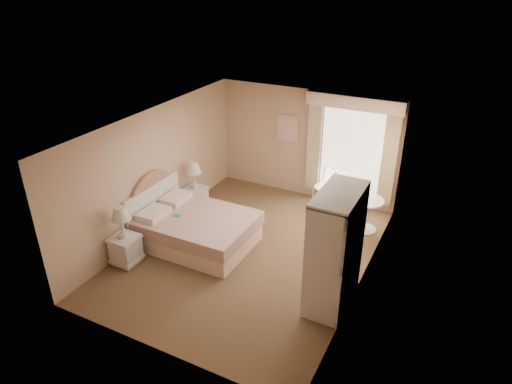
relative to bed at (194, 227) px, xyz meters
The scene contains 9 objects.
room 1.46m from the bed, ahead, with size 4.21×5.51×2.51m.
window 3.72m from the bed, 52.66° to the left, with size 2.05×0.22×2.51m.
framed_art 3.22m from the bed, 76.97° to the left, with size 0.52×0.04×0.62m.
bed is the anchor object (origin of this frame).
nightstand_near 1.33m from the bed, 122.64° to the right, with size 0.47×0.47×1.14m.
nightstand_far 1.35m from the bed, 122.26° to the left, with size 0.46×0.46×1.11m.
round_table 3.46m from the bed, 34.86° to the left, with size 0.66×0.66×0.70m.
cafe_chair 3.16m from the bed, 55.82° to the left, with size 0.59×0.59×0.93m.
armoire 3.01m from the bed, ahead, with size 0.59×1.18×1.96m.
Camera 1 is at (3.36, -6.38, 4.90)m, focal length 32.00 mm.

